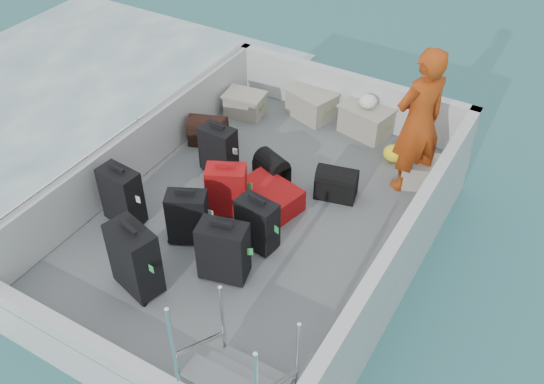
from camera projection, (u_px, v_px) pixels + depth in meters
The scene contains 22 objects.
ground at pixel (260, 251), 7.53m from camera, with size 160.00×160.00×0.00m, color #195855.
ferry_hull at pixel (260, 234), 7.34m from camera, with size 3.60×5.00×0.60m, color silver.
deck at pixel (260, 215), 7.14m from camera, with size 3.30×4.70×0.02m, color slate.
deck_fittings at pixel (271, 217), 6.55m from camera, with size 3.60×5.00×0.90m.
suitcase_0 at pixel (122, 196), 6.84m from camera, with size 0.46×0.26×0.71m, color black.
suitcase_2 at pixel (219, 150), 7.60m from camera, with size 0.44×0.26×0.63m, color black.
suitcase_3 at pixel (135, 260), 6.03m from camera, with size 0.52×0.30×0.79m, color black.
suitcase_4 at pixel (188, 218), 6.62m from camera, with size 0.44×0.26×0.64m, color black.
suitcase_5 at pixel (227, 190), 6.99m from camera, with size 0.46×0.27×0.63m, color #B30D16.
suitcase_6 at pixel (223, 252), 6.19m from camera, with size 0.50×0.29×0.69m, color black.
suitcase_7 at pixel (257, 224), 6.55m from camera, with size 0.44×0.25×0.62m, color black.
suitcase_8 at pixel (270, 196), 7.17m from camera, with size 0.47×0.72×0.28m, color #B30D16.
duffel_0 at pixel (208, 132), 8.17m from camera, with size 0.51×0.30×0.32m, color black, non-canonical shape.
duffel_1 at pixel (272, 171), 7.51m from camera, with size 0.41×0.30×0.32m, color black, non-canonical shape.
duffel_2 at pixel (336, 185), 7.30m from camera, with size 0.49×0.30×0.32m, color black, non-canonical shape.
crate_0 at pixel (245, 105), 8.71m from camera, with size 0.52×0.36×0.32m, color #ADAA97.
crate_1 at pixel (311, 105), 8.66m from camera, with size 0.62×0.43×0.38m, color #ADAA97.
crate_2 at pixel (366, 121), 8.32m from camera, with size 0.64×0.44×0.39m, color #ADAA97.
crate_3 at pixel (422, 174), 7.48m from camera, with size 0.52×0.36×0.31m, color #ADAA97.
yellow_bag at pixel (394, 153), 7.89m from camera, with size 0.28×0.26×0.22m, color yellow.
white_bag at pixel (368, 103), 8.14m from camera, with size 0.24×0.24×0.18m, color white.
passenger at pixel (419, 122), 6.97m from camera, with size 0.69×0.44×1.86m, color #EA5416.
Camera 1 is at (2.82, -4.50, 5.39)m, focal length 40.00 mm.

